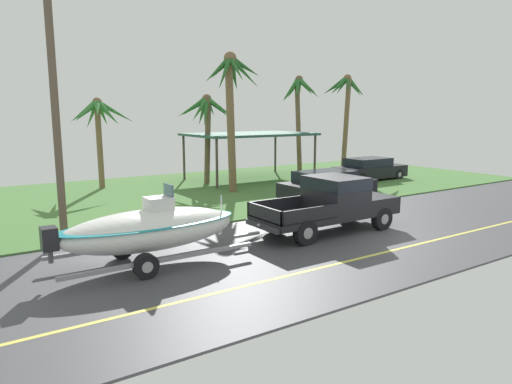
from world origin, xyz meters
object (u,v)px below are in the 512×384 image
boat_on_trailer (150,229)px  parked_sedan_far (327,185)px  palm_tree_mid (345,98)px  palm_tree_far_right (231,89)px  carport_awning (250,135)px  palm_tree_far_left (299,97)px  palm_tree_near_right (206,114)px  pickup_truck_towing (334,201)px  parked_sedan_near (370,169)px  palm_tree_near_left (98,118)px  utility_pole (55,102)px

boat_on_trailer → parked_sedan_far: boat_on_trailer is taller
palm_tree_mid → palm_tree_far_right: size_ratio=0.93×
carport_awning → palm_tree_far_left: bearing=17.9°
palm_tree_mid → palm_tree_far_left: bearing=125.3°
palm_tree_near_right → pickup_truck_towing: bearing=-96.1°
parked_sedan_near → palm_tree_far_left: bearing=99.6°
parked_sedan_far → palm_tree_far_left: (5.49, 9.11, 4.50)m
palm_tree_near_left → utility_pole: bearing=-111.8°
palm_tree_near_right → palm_tree_mid: palm_tree_mid is taller
parked_sedan_far → carport_awning: carport_awning is taller
parked_sedan_far → pickup_truck_towing: bearing=-129.9°
parked_sedan_far → palm_tree_mid: (7.34, 6.50, 4.37)m
parked_sedan_far → palm_tree_near_right: 8.51m
pickup_truck_towing → palm_tree_near_right: 12.39m
parked_sedan_far → palm_tree_mid: 10.73m
parked_sedan_far → palm_tree_near_right: palm_tree_near_right is taller
utility_pole → pickup_truck_towing: bearing=-25.2°
pickup_truck_towing → palm_tree_mid: bearing=44.8°
carport_awning → palm_tree_far_right: (-3.22, -3.24, 2.55)m
boat_on_trailer → palm_tree_far_left: bearing=40.5°
palm_tree_far_left → utility_pole: size_ratio=0.77×
carport_awning → pickup_truck_towing: bearing=-109.5°
carport_awning → palm_tree_mid: 7.33m
palm_tree_mid → parked_sedan_near: bearing=-105.1°
pickup_truck_towing → palm_tree_near_right: size_ratio=1.08×
carport_awning → palm_tree_near_right: (-2.98, -0.07, 1.26)m
boat_on_trailer → carport_awning: (10.97, 12.04, 1.74)m
utility_pole → palm_tree_far_left: bearing=29.3°
palm_tree_mid → palm_tree_far_left: size_ratio=1.00×
utility_pole → carport_awning: bearing=33.3°
palm_tree_near_right → palm_tree_far_left: palm_tree_far_left is taller
utility_pole → parked_sedan_far: bearing=3.4°
parked_sedan_near → carport_awning: 7.62m
parked_sedan_far → palm_tree_mid: palm_tree_mid is taller
palm_tree_mid → palm_tree_far_right: bearing=-167.4°
pickup_truck_towing → palm_tree_near_right: (1.28, 11.97, 2.94)m
parked_sedan_far → palm_tree_near_left: (-8.12, 9.00, 3.12)m
palm_tree_near_left → palm_tree_far_left: size_ratio=0.74×
parked_sedan_near → parked_sedan_far: bearing=-153.0°
boat_on_trailer → palm_tree_far_left: 21.47m
utility_pole → palm_tree_near_right: bearing=40.6°
pickup_truck_towing → carport_awning: (4.26, 12.04, 1.68)m
parked_sedan_near → parked_sedan_far: (-6.47, -3.30, 0.00)m
parked_sedan_far → utility_pole: (-12.00, -0.71, 3.76)m
parked_sedan_far → palm_tree_far_left: size_ratio=0.72×
parked_sedan_near → palm_tree_far_left: (-0.98, 5.81, 4.50)m
boat_on_trailer → parked_sedan_near: boat_on_trailer is taller
pickup_truck_towing → utility_pole: 9.65m
pickup_truck_towing → carport_awning: carport_awning is taller
palm_tree_near_right → utility_pole: utility_pole is taller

